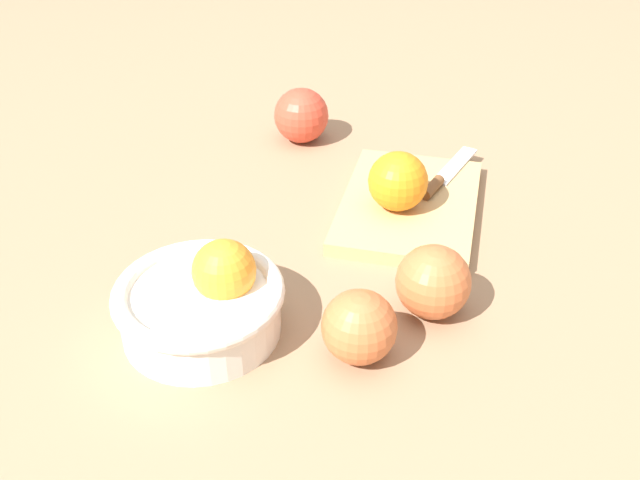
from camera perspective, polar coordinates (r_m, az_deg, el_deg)
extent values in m
plane|color=#997556|center=(0.81, 3.55, -1.73)|extent=(2.40, 2.40, 0.00)
cylinder|color=white|center=(0.71, -9.40, -5.60)|extent=(0.15, 0.15, 0.05)
torus|color=white|center=(0.70, -9.58, -4.10)|extent=(0.17, 0.17, 0.02)
sphere|color=orange|center=(0.70, -7.59, -2.44)|extent=(0.06, 0.06, 0.06)
cube|color=tan|center=(0.90, 7.04, 2.71)|extent=(0.25, 0.19, 0.02)
sphere|color=orange|center=(0.86, 6.18, 4.63)|extent=(0.07, 0.07, 0.07)
cube|color=silver|center=(0.97, 10.64, 5.81)|extent=(0.11, 0.04, 0.00)
cylinder|color=brown|center=(0.91, 8.86, 4.12)|extent=(0.05, 0.02, 0.01)
sphere|color=#CC6638|center=(0.67, 3.12, -6.87)|extent=(0.07, 0.07, 0.07)
sphere|color=#D6422D|center=(1.05, -1.49, 9.81)|extent=(0.08, 0.08, 0.08)
sphere|color=#CC6638|center=(0.73, 8.93, -3.29)|extent=(0.08, 0.08, 0.08)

